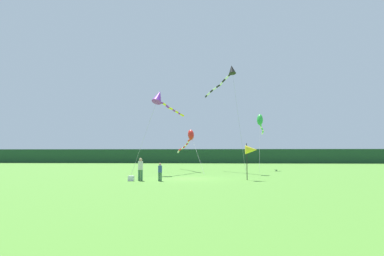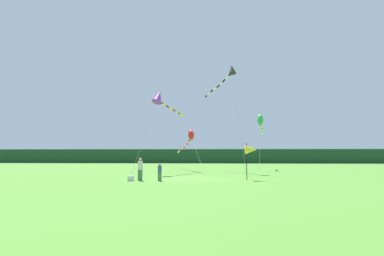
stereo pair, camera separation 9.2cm
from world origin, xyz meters
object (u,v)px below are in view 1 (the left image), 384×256
object	(u,v)px
kite_green	(260,121)
kite_purple	(160,98)
kite_red	(189,138)
person_adult	(140,168)
kite_black	(228,74)
banner_flag_pole	(251,150)
person_child	(160,171)
cooler_box	(131,178)

from	to	relation	value
kite_green	kite_purple	distance (m)	14.87
kite_red	kite_green	bearing A→B (deg)	21.64
person_adult	kite_black	distance (m)	17.98
person_adult	kite_green	size ratio (longest dim) A/B	0.20
kite_purple	banner_flag_pole	bearing A→B (deg)	-40.26
person_child	cooler_box	xyz separation A→B (m)	(-2.17, -0.02, -0.55)
person_child	kite_purple	distance (m)	11.22
person_child	cooler_box	bearing A→B (deg)	-179.47
banner_flag_pole	kite_purple	distance (m)	12.35
person_child	kite_black	distance (m)	17.73
cooler_box	kite_red	distance (m)	14.80
person_child	kite_red	xyz separation A→B (m)	(1.20, 13.88, 3.24)
banner_flag_pole	kite_black	xyz separation A→B (m)	(-1.07, 11.45, 9.12)
cooler_box	banner_flag_pole	size ratio (longest dim) A/B	0.15
kite_red	kite_black	bearing A→B (deg)	-12.15
banner_flag_pole	kite_green	distance (m)	16.89
kite_black	person_adult	bearing A→B (deg)	-120.40
person_adult	kite_green	xyz separation A→B (m)	(11.84, 17.21, 5.35)
kite_purple	person_adult	bearing A→B (deg)	-90.30
kite_green	person_child	bearing A→B (deg)	-120.49
person_adult	banner_flag_pole	size ratio (longest dim) A/B	0.60
person_adult	kite_black	bearing A→B (deg)	59.60
cooler_box	banner_flag_pole	bearing A→B (deg)	9.05
kite_green	kite_purple	bearing A→B (deg)	-142.88
cooler_box	kite_purple	world-z (taller)	kite_purple
kite_green	person_adult	bearing A→B (deg)	-124.52
banner_flag_pole	kite_black	world-z (taller)	kite_black
kite_red	banner_flag_pole	bearing A→B (deg)	-65.33
person_adult	kite_red	size ratio (longest dim) A/B	0.16
cooler_box	kite_purple	size ratio (longest dim) A/B	0.05
kite_black	kite_purple	bearing A→B (deg)	-149.57
person_adult	banner_flag_pole	world-z (taller)	banner_flag_pole
kite_red	kite_black	xyz separation A→B (m)	(4.65, -1.00, 7.45)
kite_purple	person_child	bearing A→B (deg)	-80.08
person_child	kite_green	size ratio (longest dim) A/B	0.16
kite_purple	kite_green	bearing A→B (deg)	37.12
banner_flag_pole	kite_purple	size ratio (longest dim) A/B	0.32
person_child	cooler_box	size ratio (longest dim) A/B	3.18
person_child	kite_red	distance (m)	14.30
cooler_box	kite_black	world-z (taller)	kite_black
person_child	kite_purple	xyz separation A→B (m)	(-1.50, 8.56, 7.10)
banner_flag_pole	kite_purple	xyz separation A→B (m)	(-8.42, 7.13, 5.54)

